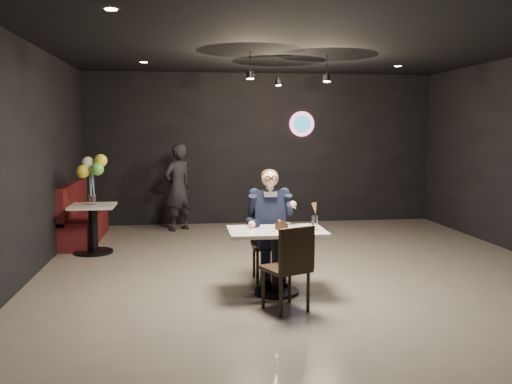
{
  "coord_description": "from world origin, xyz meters",
  "views": [
    {
      "loc": [
        -1.53,
        -6.32,
        1.89
      ],
      "look_at": [
        -0.67,
        0.3,
        1.12
      ],
      "focal_mm": 38.0,
      "sensor_mm": 36.0,
      "label": 1
    }
  ],
  "objects": [
    {
      "name": "chair_far",
      "position": [
        -0.51,
        0.25,
        0.46
      ],
      "size": [
        0.42,
        0.46,
        0.92
      ],
      "primitive_type": "cube",
      "color": "black",
      "rests_on": "floor"
    },
    {
      "name": "cake_slice",
      "position": [
        -0.47,
        -0.36,
        0.8
      ],
      "size": [
        0.14,
        0.13,
        0.08
      ],
      "primitive_type": "cube",
      "rotation": [
        0.0,
        0.0,
        0.35
      ],
      "color": "black",
      "rests_on": "dessert_plate"
    },
    {
      "name": "main_table",
      "position": [
        -0.51,
        -0.3,
        0.38
      ],
      "size": [
        1.1,
        0.7,
        0.75
      ],
      "primitive_type": "cube",
      "color": "silver",
      "rests_on": "floor"
    },
    {
      "name": "side_table",
      "position": [
        -2.95,
        2.08,
        0.41
      ],
      "size": [
        0.66,
        0.66,
        0.82
      ],
      "primitive_type": "cube",
      "color": "silver",
      "rests_on": "floor"
    },
    {
      "name": "mint_leaf",
      "position": [
        -0.4,
        -0.42,
        0.84
      ],
      "size": [
        0.06,
        0.04,
        0.01
      ],
      "primitive_type": "ellipsoid",
      "color": "green",
      "rests_on": "cake_slice"
    },
    {
      "name": "wall_sign",
      "position": [
        0.8,
        4.47,
        2.0
      ],
      "size": [
        0.5,
        0.06,
        0.5
      ],
      "primitive_type": null,
      "color": "pink",
      "rests_on": "floor"
    },
    {
      "name": "balloon_vase",
      "position": [
        -2.95,
        2.08,
        0.83
      ],
      "size": [
        0.11,
        0.11,
        0.16
      ],
      "primitive_type": "cylinder",
      "color": "silver",
      "rests_on": "side_table"
    },
    {
      "name": "wafer_cone",
      "position": [
        -0.09,
        -0.38,
        0.99
      ],
      "size": [
        0.08,
        0.08,
        0.13
      ],
      "primitive_type": "cone",
      "rotation": [
        0.0,
        0.0,
        0.26
      ],
      "color": "#B27B49",
      "rests_on": "sundae_glass"
    },
    {
      "name": "floor",
      "position": [
        0.0,
        0.0,
        0.0
      ],
      "size": [
        9.0,
        9.0,
        0.0
      ],
      "primitive_type": "plane",
      "color": "slate",
      "rests_on": "ground"
    },
    {
      "name": "balloon_bunch",
      "position": [
        -2.95,
        2.08,
        1.2
      ],
      "size": [
        0.36,
        0.36,
        0.59
      ],
      "primitive_type": "cube",
      "color": "yellow",
      "rests_on": "balloon_vase"
    },
    {
      "name": "dessert_plate",
      "position": [
        -0.48,
        -0.4,
        0.76
      ],
      "size": [
        0.2,
        0.2,
        0.01
      ],
      "primitive_type": "cylinder",
      "color": "white",
      "rests_on": "main_table"
    },
    {
      "name": "chair_near",
      "position": [
        -0.51,
        -0.87,
        0.46
      ],
      "size": [
        0.57,
        0.59,
        0.92
      ],
      "primitive_type": "cube",
      "rotation": [
        0.0,
        0.0,
        0.41
      ],
      "color": "black",
      "rests_on": "floor"
    },
    {
      "name": "sundae_glass",
      "position": [
        -0.09,
        -0.37,
        0.83
      ],
      "size": [
        0.07,
        0.07,
        0.16
      ],
      "primitive_type": "cylinder",
      "color": "silver",
      "rests_on": "main_table"
    },
    {
      "name": "booth_bench",
      "position": [
        -3.25,
        3.08,
        0.5
      ],
      "size": [
        0.5,
        1.99,
        0.99
      ],
      "primitive_type": "cube",
      "color": "#4D1014",
      "rests_on": "floor"
    },
    {
      "name": "seated_man",
      "position": [
        -0.51,
        0.25,
        0.72
      ],
      "size": [
        0.6,
        0.8,
        1.44
      ],
      "primitive_type": "cube",
      "color": "black",
      "rests_on": "floor"
    },
    {
      "name": "passerby",
      "position": [
        -1.69,
        3.85,
        0.81
      ],
      "size": [
        0.7,
        0.68,
        1.63
      ],
      "primitive_type": "imported",
      "rotation": [
        0.0,
        0.0,
        3.85
      ],
      "color": "black",
      "rests_on": "floor"
    },
    {
      "name": "pendant_lights",
      "position": [
        0.0,
        2.0,
        2.88
      ],
      "size": [
        1.4,
        1.2,
        0.36
      ],
      "primitive_type": "cube",
      "color": "black",
      "rests_on": "floor"
    }
  ]
}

